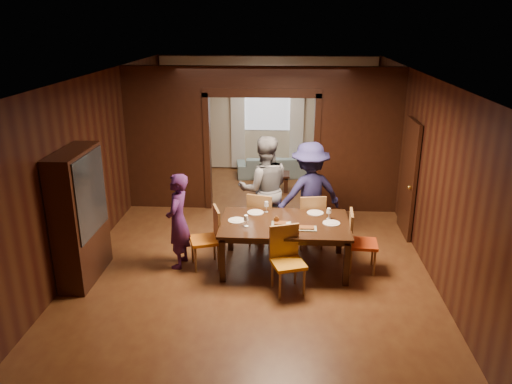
# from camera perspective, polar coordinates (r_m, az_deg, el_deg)

# --- Properties ---
(floor) EXTENTS (9.00, 9.00, 0.00)m
(floor) POSITION_cam_1_polar(r_m,az_deg,el_deg) (8.99, 0.08, -5.48)
(floor) COLOR #572C18
(floor) RESTS_ON ground
(ceiling) EXTENTS (5.50, 9.00, 0.02)m
(ceiling) POSITION_cam_1_polar(r_m,az_deg,el_deg) (8.21, 0.09, 13.22)
(ceiling) COLOR silver
(ceiling) RESTS_ON room_walls
(room_walls) EXTENTS (5.52, 9.01, 2.90)m
(room_walls) POSITION_cam_1_polar(r_m,az_deg,el_deg) (10.30, 0.72, 6.60)
(room_walls) COLOR black
(room_walls) RESTS_ON floor
(person_purple) EXTENTS (0.42, 0.59, 1.53)m
(person_purple) POSITION_cam_1_polar(r_m,az_deg,el_deg) (7.90, -8.90, -3.28)
(person_purple) COLOR #431C53
(person_purple) RESTS_ON floor
(person_grey) EXTENTS (1.03, 0.87, 1.89)m
(person_grey) POSITION_cam_1_polar(r_m,az_deg,el_deg) (8.68, 0.96, 0.32)
(person_grey) COLOR #5A5C62
(person_grey) RESTS_ON floor
(person_navy) EXTENTS (1.34, 1.06, 1.81)m
(person_navy) POSITION_cam_1_polar(r_m,az_deg,el_deg) (8.62, 6.12, -0.22)
(person_navy) COLOR #1E1D49
(person_navy) RESTS_ON floor
(sofa) EXTENTS (1.84, 0.91, 0.52)m
(sofa) POSITION_cam_1_polar(r_m,az_deg,el_deg) (12.51, 1.92, 2.99)
(sofa) COLOR #7C9CA2
(sofa) RESTS_ON floor
(serving_bowl) EXTENTS (0.34, 0.34, 0.08)m
(serving_bowl) POSITION_cam_1_polar(r_m,az_deg,el_deg) (7.84, 3.80, -2.99)
(serving_bowl) COLOR black
(serving_bowl) RESTS_ON dining_table
(dining_table) EXTENTS (2.00, 1.24, 0.76)m
(dining_table) POSITION_cam_1_polar(r_m,az_deg,el_deg) (7.94, 3.27, -6.00)
(dining_table) COLOR black
(dining_table) RESTS_ON floor
(coffee_table) EXTENTS (0.80, 0.50, 0.40)m
(coffee_table) POSITION_cam_1_polar(r_m,az_deg,el_deg) (11.49, 1.85, 1.20)
(coffee_table) COLOR black
(coffee_table) RESTS_ON floor
(chair_left) EXTENTS (0.55, 0.55, 0.97)m
(chair_left) POSITION_cam_1_polar(r_m,az_deg,el_deg) (7.93, -5.88, -5.27)
(chair_left) COLOR orange
(chair_left) RESTS_ON floor
(chair_right) EXTENTS (0.47, 0.47, 0.97)m
(chair_right) POSITION_cam_1_polar(r_m,az_deg,el_deg) (7.94, 12.12, -5.58)
(chair_right) COLOR #BF3A12
(chair_right) RESTS_ON floor
(chair_far_l) EXTENTS (0.54, 0.54, 0.97)m
(chair_far_l) POSITION_cam_1_polar(r_m,az_deg,el_deg) (8.66, 0.81, -2.99)
(chair_far_l) COLOR red
(chair_far_l) RESTS_ON floor
(chair_far_r) EXTENTS (0.51, 0.51, 0.97)m
(chair_far_r) POSITION_cam_1_polar(r_m,az_deg,el_deg) (8.65, 6.18, -3.14)
(chair_far_r) COLOR #F04916
(chair_far_r) RESTS_ON floor
(chair_near) EXTENTS (0.56, 0.56, 0.97)m
(chair_near) POSITION_cam_1_polar(r_m,az_deg,el_deg) (7.19, 3.71, -7.93)
(chair_near) COLOR orange
(chair_near) RESTS_ON floor
(hutch) EXTENTS (0.40, 1.20, 2.00)m
(hutch) POSITION_cam_1_polar(r_m,az_deg,el_deg) (7.81, -19.50, -2.63)
(hutch) COLOR black
(hutch) RESTS_ON floor
(door_right) EXTENTS (0.06, 0.90, 2.10)m
(door_right) POSITION_cam_1_polar(r_m,az_deg,el_deg) (9.33, 17.07, 1.49)
(door_right) COLOR black
(door_right) RESTS_ON floor
(window_far) EXTENTS (1.20, 0.03, 1.30)m
(window_far) POSITION_cam_1_polar(r_m,az_deg,el_deg) (12.77, 1.31, 9.97)
(window_far) COLOR silver
(window_far) RESTS_ON back_wall
(curtain_left) EXTENTS (0.35, 0.06, 2.40)m
(curtain_left) POSITION_cam_1_polar(r_m,az_deg,el_deg) (12.86, -2.09, 7.99)
(curtain_left) COLOR white
(curtain_left) RESTS_ON back_wall
(curtain_right) EXTENTS (0.35, 0.06, 2.40)m
(curtain_right) POSITION_cam_1_polar(r_m,az_deg,el_deg) (12.80, 4.67, 7.89)
(curtain_right) COLOR white
(curtain_right) RESTS_ON back_wall
(plate_left) EXTENTS (0.27, 0.27, 0.01)m
(plate_left) POSITION_cam_1_polar(r_m,az_deg,el_deg) (7.83, -2.23, -3.25)
(plate_left) COLOR white
(plate_left) RESTS_ON dining_table
(plate_far_l) EXTENTS (0.27, 0.27, 0.01)m
(plate_far_l) POSITION_cam_1_polar(r_m,az_deg,el_deg) (8.14, -0.05, -2.35)
(plate_far_l) COLOR white
(plate_far_l) RESTS_ON dining_table
(plate_far_r) EXTENTS (0.27, 0.27, 0.01)m
(plate_far_r) POSITION_cam_1_polar(r_m,az_deg,el_deg) (8.18, 6.78, -2.38)
(plate_far_r) COLOR silver
(plate_far_r) RESTS_ON dining_table
(plate_right) EXTENTS (0.27, 0.27, 0.01)m
(plate_right) POSITION_cam_1_polar(r_m,az_deg,el_deg) (7.82, 8.61, -3.53)
(plate_right) COLOR silver
(plate_right) RESTS_ON dining_table
(plate_near) EXTENTS (0.27, 0.27, 0.01)m
(plate_near) POSITION_cam_1_polar(r_m,az_deg,el_deg) (7.43, 3.02, -4.58)
(plate_near) COLOR silver
(plate_near) RESTS_ON dining_table
(platter_a) EXTENTS (0.30, 0.20, 0.04)m
(platter_a) POSITION_cam_1_polar(r_m,az_deg,el_deg) (7.69, 2.91, -3.60)
(platter_a) COLOR gray
(platter_a) RESTS_ON dining_table
(platter_b) EXTENTS (0.30, 0.20, 0.04)m
(platter_b) POSITION_cam_1_polar(r_m,az_deg,el_deg) (7.56, 5.82, -4.11)
(platter_b) COLOR gray
(platter_b) RESTS_ON dining_table
(wineglass_left) EXTENTS (0.08, 0.08, 0.18)m
(wineglass_left) POSITION_cam_1_polar(r_m,az_deg,el_deg) (7.59, -1.14, -3.31)
(wineglass_left) COLOR white
(wineglass_left) RESTS_ON dining_table
(wineglass_far) EXTENTS (0.08, 0.08, 0.18)m
(wineglass_far) POSITION_cam_1_polar(r_m,az_deg,el_deg) (8.15, 1.20, -1.70)
(wineglass_far) COLOR silver
(wineglass_far) RESTS_ON dining_table
(wineglass_right) EXTENTS (0.08, 0.08, 0.18)m
(wineglass_right) POSITION_cam_1_polar(r_m,az_deg,el_deg) (7.95, 8.32, -2.46)
(wineglass_right) COLOR silver
(wineglass_right) RESTS_ON dining_table
(tumbler) EXTENTS (0.07, 0.07, 0.14)m
(tumbler) POSITION_cam_1_polar(r_m,az_deg,el_deg) (7.42, 3.68, -4.06)
(tumbler) COLOR white
(tumbler) RESTS_ON dining_table
(condiment_jar) EXTENTS (0.08, 0.08, 0.11)m
(condiment_jar) POSITION_cam_1_polar(r_m,az_deg,el_deg) (7.74, 2.35, -3.17)
(condiment_jar) COLOR #532F13
(condiment_jar) RESTS_ON dining_table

